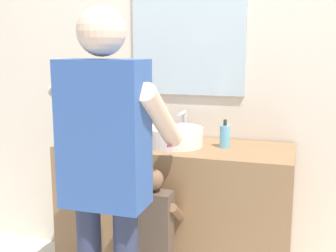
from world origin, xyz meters
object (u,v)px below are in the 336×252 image
object	(u,v)px
toothbrush_cup	(129,132)
adult_parent	(106,156)
child_toddler	(154,232)
soap_bottle	(225,136)

from	to	relation	value
toothbrush_cup	adult_parent	world-z (taller)	adult_parent
adult_parent	child_toddler	bearing A→B (deg)	66.40
soap_bottle	child_toddler	xyz separation A→B (m)	(-0.29, -0.43, -0.45)
toothbrush_cup	child_toddler	xyz separation A→B (m)	(0.31, -0.44, -0.43)
child_toddler	adult_parent	bearing A→B (deg)	-113.60
soap_bottle	child_toddler	bearing A→B (deg)	-124.53
soap_bottle	adult_parent	xyz separation A→B (m)	(-0.42, -0.71, 0.02)
toothbrush_cup	soap_bottle	xyz separation A→B (m)	(0.60, -0.01, 0.02)
toothbrush_cup	child_toddler	size ratio (longest dim) A/B	0.24
soap_bottle	adult_parent	world-z (taller)	adult_parent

